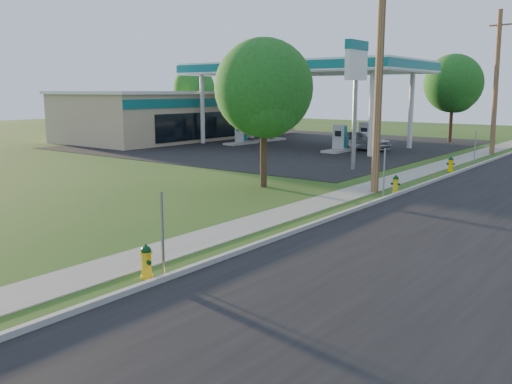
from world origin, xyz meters
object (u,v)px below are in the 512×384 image
utility_pole_far (496,82)px  hydrant_mid (396,184)px  fuel_pump_sw (270,133)px  hydrant_near (146,261)px  tree_verge (264,92)px  fuel_pump_nw (241,135)px  fuel_pump_ne (340,142)px  price_pylon (356,68)px  fuel_pump_se (365,138)px  utility_pole_mid (379,73)px  tree_lot (454,86)px  car_silver (362,140)px  hydrant_far (451,164)px  tree_back (194,89)px

utility_pole_far → hydrant_mid: size_ratio=12.41×
hydrant_mid → fuel_pump_sw: bearing=138.3°
utility_pole_far → hydrant_near: 31.41m
tree_verge → hydrant_near: 12.86m
tree_verge → hydrant_mid: 6.83m
fuel_pump_nw → fuel_pump_ne: 9.00m
tree_verge → utility_pole_far: bearing=77.4°
hydrant_mid → hydrant_near: bearing=-90.7°
fuel_pump_sw → price_pylon: (14.00, -11.50, 4.71)m
fuel_pump_sw → fuel_pump_se: bearing=0.0°
price_pylon → hydrant_near: bearing=-76.4°
fuel_pump_ne → fuel_pump_se: 4.00m
fuel_pump_ne → utility_pole_mid: bearing=-55.6°
fuel_pump_sw → price_pylon: 18.72m
utility_pole_far → tree_lot: 8.68m
hydrant_near → car_silver: car_silver is taller
utility_pole_mid → car_silver: 17.66m
fuel_pump_se → hydrant_far: size_ratio=3.95×
fuel_pump_nw → car_silver: bearing=12.0°
fuel_pump_ne → tree_lot: size_ratio=0.44×
tree_verge → tree_back: 38.84m
tree_back → hydrant_mid: tree_back is taller
utility_pole_far → tree_verge: 20.37m
fuel_pump_ne → car_silver: bearing=71.2°
utility_pole_far → fuel_pump_ne: utility_pole_far is taller
fuel_pump_sw → hydrant_mid: bearing=-41.7°
fuel_pump_se → car_silver: bearing=-70.0°
utility_pole_mid → tree_back: bearing=144.6°
hydrant_far → utility_pole_mid: bearing=-93.8°
price_pylon → tree_back: bearing=148.2°
hydrant_far → car_silver: (-8.74, 7.00, 0.33)m
fuel_pump_sw → hydrant_far: bearing=-25.8°
hydrant_far → tree_verge: bearing=-116.6°
tree_back → hydrant_near: (34.13, -36.94, -4.11)m
fuel_pump_sw → tree_verge: tree_verge is taller
tree_verge → hydrant_far: bearing=63.4°
fuel_pump_nw → hydrant_far: 19.09m
tree_lot → hydrant_mid: bearing=-76.8°
utility_pole_mid → fuel_pump_se: utility_pole_mid is taller
fuel_pump_ne → hydrant_mid: 15.89m
fuel_pump_se → tree_lot: size_ratio=0.44×
utility_pole_mid → fuel_pump_ne: size_ratio=3.06×
tree_verge → fuel_pump_se: bearing=103.3°
hydrant_mid → fuel_pump_nw: bearing=146.0°
tree_verge → hydrant_near: (5.03, -11.21, -3.80)m
utility_pole_mid → tree_verge: utility_pole_mid is taller
price_pylon → hydrant_far: size_ratio=8.45×
fuel_pump_se → fuel_pump_sw: bearing=180.0°
fuel_pump_nw → fuel_pump_sw: same height
tree_lot → car_silver: size_ratio=1.70×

